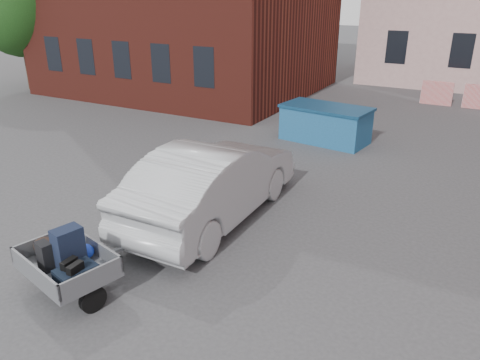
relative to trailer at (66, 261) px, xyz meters
The scene contains 5 objects.
ground 2.76m from the trailer, 68.64° to the left, with size 120.00×120.00×0.00m, color #38383A.
barriers 18.26m from the trailer, 73.52° to the left, with size 4.70×0.18×1.00m.
trailer is the anchor object (origin of this frame).
dumpster 10.12m from the trailer, 84.58° to the left, with size 2.99×1.82×1.18m.
silver_car 3.61m from the trailer, 79.90° to the left, with size 1.79×5.14×1.69m, color #ACB0B4.
Camera 1 is at (4.64, -6.90, 4.72)m, focal length 35.00 mm.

